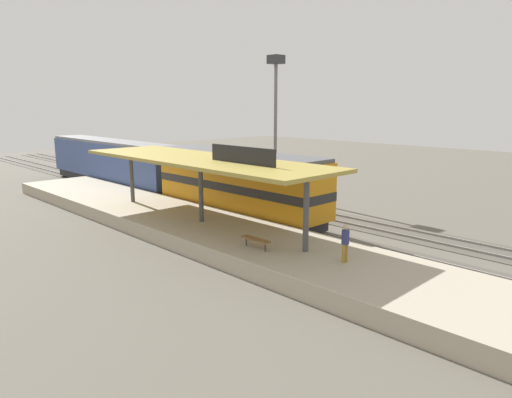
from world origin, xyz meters
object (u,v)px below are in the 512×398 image
Objects in this scene: platform_bench at (256,240)px; passenger_carriage_single at (112,162)px; person_waiting at (345,241)px; light_mast at (276,96)px; locomotive at (238,184)px.

passenger_carriage_single reaches higher than platform_bench.
person_waiting is at bearing -98.63° from passenger_carriage_single.
light_mast is (7.80, -14.15, 6.08)m from passenger_carriage_single.
locomotive is 8.44× the size of person_waiting.
light_mast reaches higher than passenger_carriage_single.
passenger_carriage_single is (0.00, 18.00, -0.10)m from locomotive.
light_mast is at bearing 52.16° from person_waiting.
platform_bench is at bearing 109.02° from person_waiting.
passenger_carriage_single is 30.42m from person_waiting.
passenger_carriage_single is 17.26m from light_mast.
light_mast is at bearing 26.28° from locomotive.
person_waiting is at bearing -70.98° from platform_bench.
light_mast reaches higher than platform_bench.
locomotive is 1.23× the size of light_mast.
light_mast is (7.80, 3.85, 5.99)m from locomotive.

